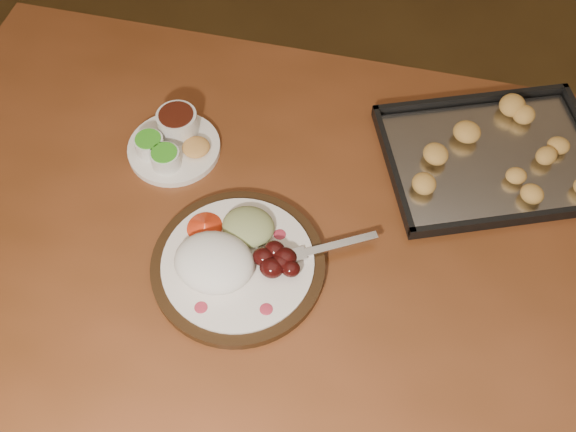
% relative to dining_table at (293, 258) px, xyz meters
% --- Properties ---
extents(ground, '(4.00, 4.00, 0.00)m').
position_rel_dining_table_xyz_m(ground, '(0.25, 0.01, -0.65)').
color(ground, brown).
rests_on(ground, ground).
extents(dining_table, '(1.56, 1.01, 0.75)m').
position_rel_dining_table_xyz_m(dining_table, '(0.00, 0.00, 0.00)').
color(dining_table, brown).
rests_on(dining_table, ground).
extents(dinner_plate, '(0.36, 0.29, 0.07)m').
position_rel_dining_table_xyz_m(dinner_plate, '(-0.07, -0.10, 0.12)').
color(dinner_plate, black).
rests_on(dinner_plate, dining_table).
extents(condiment_saucer, '(0.18, 0.18, 0.06)m').
position_rel_dining_table_xyz_m(condiment_saucer, '(-0.27, 0.11, 0.12)').
color(condiment_saucer, white).
rests_on(condiment_saucer, dining_table).
extents(baking_tray, '(0.49, 0.44, 0.04)m').
position_rel_dining_table_xyz_m(baking_tray, '(0.31, 0.26, 0.11)').
color(baking_tray, black).
rests_on(baking_tray, dining_table).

